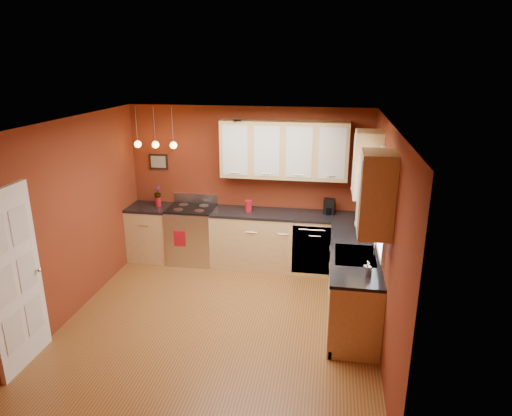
% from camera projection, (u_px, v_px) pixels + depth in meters
% --- Properties ---
extents(floor, '(4.20, 4.20, 0.00)m').
position_uv_depth(floor, '(221.00, 321.00, 6.05)').
color(floor, '#93582A').
rests_on(floor, ground).
extents(ceiling, '(4.00, 4.20, 0.02)m').
position_uv_depth(ceiling, '(215.00, 123.00, 5.24)').
color(ceiling, silver).
rests_on(ceiling, wall_back).
extents(wall_back, '(4.00, 0.02, 2.60)m').
position_uv_depth(wall_back, '(249.00, 185.00, 7.61)').
color(wall_back, maroon).
rests_on(wall_back, floor).
extents(wall_front, '(4.00, 0.02, 2.60)m').
position_uv_depth(wall_front, '(155.00, 319.00, 3.67)').
color(wall_front, maroon).
rests_on(wall_front, floor).
extents(wall_left, '(0.02, 4.20, 2.60)m').
position_uv_depth(wall_left, '(69.00, 220.00, 5.96)').
color(wall_left, maroon).
rests_on(wall_left, floor).
extents(wall_right, '(0.02, 4.20, 2.60)m').
position_uv_depth(wall_right, '(384.00, 239.00, 5.33)').
color(wall_right, maroon).
rests_on(wall_right, floor).
extents(base_cabinets_back_left, '(0.70, 0.60, 0.90)m').
position_uv_depth(base_cabinets_back_left, '(152.00, 233.00, 7.85)').
color(base_cabinets_back_left, tan).
rests_on(base_cabinets_back_left, floor).
extents(base_cabinets_back_right, '(2.54, 0.60, 0.90)m').
position_uv_depth(base_cabinets_back_right, '(289.00, 242.00, 7.48)').
color(base_cabinets_back_right, tan).
rests_on(base_cabinets_back_right, floor).
extents(base_cabinets_right, '(0.60, 2.10, 0.90)m').
position_uv_depth(base_cabinets_right, '(352.00, 284.00, 6.06)').
color(base_cabinets_right, tan).
rests_on(base_cabinets_right, floor).
extents(counter_back_left, '(0.70, 0.62, 0.04)m').
position_uv_depth(counter_back_left, '(150.00, 207.00, 7.71)').
color(counter_back_left, black).
rests_on(counter_back_left, base_cabinets_back_left).
extents(counter_back_right, '(2.54, 0.62, 0.04)m').
position_uv_depth(counter_back_right, '(290.00, 215.00, 7.34)').
color(counter_back_right, black).
rests_on(counter_back_right, base_cabinets_back_right).
extents(counter_right, '(0.62, 2.10, 0.04)m').
position_uv_depth(counter_right, '(355.00, 252.00, 5.92)').
color(counter_right, black).
rests_on(counter_right, base_cabinets_right).
extents(gas_range, '(0.76, 0.64, 1.11)m').
position_uv_depth(gas_range, '(192.00, 234.00, 7.73)').
color(gas_range, silver).
rests_on(gas_range, floor).
extents(dishwasher_front, '(0.60, 0.02, 0.80)m').
position_uv_depth(dishwasher_front, '(311.00, 250.00, 7.15)').
color(dishwasher_front, silver).
rests_on(dishwasher_front, base_cabinets_back_right).
extents(sink, '(0.50, 0.70, 0.33)m').
position_uv_depth(sink, '(355.00, 257.00, 5.78)').
color(sink, gray).
rests_on(sink, counter_right).
extents(window, '(0.06, 1.02, 1.22)m').
position_uv_depth(window, '(382.00, 200.00, 5.50)').
color(window, white).
rests_on(window, wall_right).
extents(door_left_wall, '(0.12, 0.82, 2.05)m').
position_uv_depth(door_left_wall, '(14.00, 281.00, 4.91)').
color(door_left_wall, white).
rests_on(door_left_wall, floor).
extents(upper_cabinets_back, '(2.00, 0.35, 0.90)m').
position_uv_depth(upper_cabinets_back, '(284.00, 150.00, 7.16)').
color(upper_cabinets_back, tan).
rests_on(upper_cabinets_back, wall_back).
extents(upper_cabinets_right, '(0.35, 1.95, 0.90)m').
position_uv_depth(upper_cabinets_right, '(371.00, 178.00, 5.46)').
color(upper_cabinets_right, tan).
rests_on(upper_cabinets_right, wall_right).
extents(wall_picture, '(0.32, 0.03, 0.26)m').
position_uv_depth(wall_picture, '(159.00, 162.00, 7.73)').
color(wall_picture, black).
rests_on(wall_picture, wall_back).
extents(pendant_lights, '(0.71, 0.11, 0.66)m').
position_uv_depth(pendant_lights, '(156.00, 144.00, 7.30)').
color(pendant_lights, gray).
rests_on(pendant_lights, ceiling).
extents(red_canister, '(0.12, 0.12, 0.18)m').
position_uv_depth(red_canister, '(248.00, 206.00, 7.41)').
color(red_canister, maroon).
rests_on(red_canister, counter_back_right).
extents(red_vase, '(0.10, 0.10, 0.16)m').
position_uv_depth(red_vase, '(158.00, 202.00, 7.69)').
color(red_vase, maroon).
rests_on(red_vase, counter_back_left).
extents(flowers, '(0.13, 0.13, 0.21)m').
position_uv_depth(flowers, '(157.00, 192.00, 7.64)').
color(flowers, maroon).
rests_on(flowers, red_vase).
extents(coffee_maker, '(0.19, 0.19, 0.24)m').
position_uv_depth(coffee_maker, '(329.00, 207.00, 7.30)').
color(coffee_maker, black).
rests_on(coffee_maker, counter_back_right).
extents(soap_pump, '(0.10, 0.10, 0.16)m').
position_uv_depth(soap_pump, '(367.00, 268.00, 5.21)').
color(soap_pump, white).
rests_on(soap_pump, counter_right).
extents(dish_towel, '(0.19, 0.01, 0.27)m').
position_uv_depth(dish_towel, '(180.00, 239.00, 7.43)').
color(dish_towel, maroon).
rests_on(dish_towel, gas_range).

